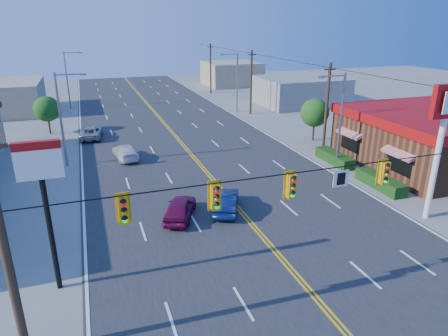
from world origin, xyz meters
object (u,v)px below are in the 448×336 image
object	(u,v)px
pizza_hut_sign	(43,186)
car_silver	(91,133)
kfc	(439,137)
car_magenta	(180,209)
car_white	(125,152)
car_blue	(226,202)
signal_span	(313,195)
kfc_pylon	(443,126)

from	to	relation	value
pizza_hut_sign	car_silver	xyz separation A→B (m)	(2.31, 26.31, -4.53)
kfc	car_silver	distance (m)	33.99
car_magenta	car_silver	distance (m)	21.82
kfc	car_silver	xyz separation A→B (m)	(-28.59, 18.31, -1.73)
car_white	car_blue	bearing A→B (deg)	105.50
signal_span	car_magenta	xyz separation A→B (m)	(-3.85, 9.01, -4.20)
kfc_pylon	car_magenta	distance (m)	16.67
kfc	car_blue	size ratio (longest dim) A/B	4.01
kfc_pylon	car_blue	bearing A→B (deg)	157.02
kfc	pizza_hut_sign	bearing A→B (deg)	-165.48
car_magenta	car_silver	bearing A→B (deg)	-53.11
signal_span	kfc_pylon	xyz separation A→B (m)	(11.12, 4.00, 1.16)
kfc	kfc_pylon	xyz separation A→B (m)	(-8.90, -8.00, 3.66)
pizza_hut_sign	car_blue	distance (m)	12.20
car_white	signal_span	bearing A→B (deg)	99.00
signal_span	car_white	xyz separation A→B (m)	(-5.84, 22.17, -4.24)
kfc	car_white	distance (m)	27.84
pizza_hut_sign	car_magenta	distance (m)	9.74
car_magenta	car_silver	world-z (taller)	car_magenta
car_blue	car_silver	xyz separation A→B (m)	(-7.84, 21.29, -0.02)
signal_span	car_blue	bearing A→B (deg)	94.60
kfc	pizza_hut_sign	xyz separation A→B (m)	(-30.90, -8.00, 2.80)
pizza_hut_sign	car_silver	bearing A→B (deg)	84.98
pizza_hut_sign	car_magenta	world-z (taller)	pizza_hut_sign
pizza_hut_sign	car_blue	bearing A→B (deg)	26.32
pizza_hut_sign	car_silver	size ratio (longest dim) A/B	1.47
car_magenta	car_white	xyz separation A→B (m)	(-1.99, 13.16, -0.04)
car_blue	kfc	bearing A→B (deg)	-147.84
car_blue	car_silver	size ratio (longest dim) A/B	0.87
signal_span	pizza_hut_sign	size ratio (longest dim) A/B	3.55
kfc	car_silver	world-z (taller)	kfc
signal_span	car_silver	xyz separation A→B (m)	(-8.57, 30.31, -4.24)
kfc	car_white	bearing A→B (deg)	158.53
kfc_pylon	car_silver	bearing A→B (deg)	126.80
car_magenta	car_blue	bearing A→B (deg)	-155.40
signal_span	kfc	xyz separation A→B (m)	(20.02, 12.00, -2.51)
pizza_hut_sign	car_magenta	size ratio (longest dim) A/B	1.71
signal_span	pizza_hut_sign	bearing A→B (deg)	159.81
signal_span	kfc_pylon	distance (m)	11.87
kfc	car_blue	xyz separation A→B (m)	(-20.75, -2.98, -1.71)
kfc	car_white	size ratio (longest dim) A/B	3.69
pizza_hut_sign	car_silver	world-z (taller)	pizza_hut_sign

